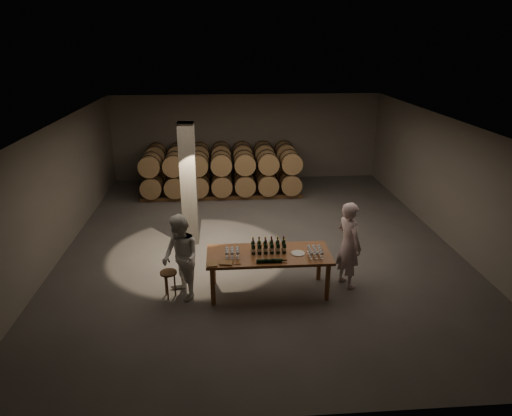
{
  "coord_description": "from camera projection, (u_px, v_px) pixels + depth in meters",
  "views": [
    {
      "loc": [
        -0.92,
        -11.06,
        5.15
      ],
      "look_at": [
        -0.1,
        -0.3,
        1.1
      ],
      "focal_mm": 32.0,
      "sensor_mm": 36.0,
      "label": 1
    }
  ],
  "objects": [
    {
      "name": "person_man",
      "position": [
        349.0,
        245.0,
        9.79
      ],
      "size": [
        0.7,
        0.83,
        1.94
      ],
      "primitive_type": "imported",
      "rotation": [
        0.0,
        0.0,
        1.98
      ],
      "color": "silver",
      "rests_on": "ground"
    },
    {
      "name": "bottle_cluster",
      "position": [
        269.0,
        247.0,
        9.57
      ],
      "size": [
        0.73,
        0.23,
        0.33
      ],
      "color": "black",
      "rests_on": "tasting_table"
    },
    {
      "name": "glass_cluster_right",
      "position": [
        315.0,
        250.0,
        9.44
      ],
      "size": [
        0.3,
        0.41,
        0.16
      ],
      "color": "silver",
      "rests_on": "tasting_table"
    },
    {
      "name": "barrel_stack_front",
      "position": [
        222.0,
        174.0,
        15.39
      ],
      "size": [
        5.48,
        0.95,
        1.57
      ],
      "color": "#57361D",
      "rests_on": "ground"
    },
    {
      "name": "pen",
      "position": [
        238.0,
        264.0,
        9.08
      ],
      "size": [
        0.15,
        0.03,
        0.01
      ],
      "primitive_type": "cylinder",
      "rotation": [
        0.0,
        1.57,
        0.15
      ],
      "color": "black",
      "rests_on": "tasting_table"
    },
    {
      "name": "room",
      "position": [
        189.0,
        185.0,
        11.7
      ],
      "size": [
        12.0,
        12.0,
        12.0
      ],
      "color": "#4F4C4A",
      "rests_on": "ground"
    },
    {
      "name": "tasting_table",
      "position": [
        269.0,
        258.0,
        9.58
      ],
      "size": [
        2.6,
        1.1,
        0.9
      ],
      "color": "brown",
      "rests_on": "ground"
    },
    {
      "name": "plate",
      "position": [
        298.0,
        253.0,
        9.54
      ],
      "size": [
        0.29,
        0.29,
        0.02
      ],
      "primitive_type": "cylinder",
      "color": "silver",
      "rests_on": "tasting_table"
    },
    {
      "name": "notebook_near",
      "position": [
        226.0,
        263.0,
        9.13
      ],
      "size": [
        0.29,
        0.24,
        0.03
      ],
      "primitive_type": "cube",
      "rotation": [
        0.0,
        0.0,
        -0.16
      ],
      "color": "brown",
      "rests_on": "tasting_table"
    },
    {
      "name": "stool",
      "position": [
        169.0,
        276.0,
        9.49
      ],
      "size": [
        0.35,
        0.35,
        0.59
      ],
      "rotation": [
        0.0,
        0.0,
        -0.23
      ],
      "color": "#57361D",
      "rests_on": "ground"
    },
    {
      "name": "barrel_stack_back",
      "position": [
        221.0,
        163.0,
        16.7
      ],
      "size": [
        5.48,
        0.95,
        1.57
      ],
      "color": "#57361D",
      "rests_on": "ground"
    },
    {
      "name": "person_woman",
      "position": [
        181.0,
        258.0,
        9.33
      ],
      "size": [
        1.04,
        1.11,
        1.83
      ],
      "primitive_type": "imported",
      "rotation": [
        0.0,
        0.0,
        -1.06
      ],
      "color": "silver",
      "rests_on": "ground"
    },
    {
      "name": "lying_bottles",
      "position": [
        270.0,
        261.0,
        9.15
      ],
      "size": [
        0.62,
        0.08,
        0.08
      ],
      "color": "black",
      "rests_on": "tasting_table"
    },
    {
      "name": "glass_cluster_left",
      "position": [
        232.0,
        251.0,
        9.38
      ],
      "size": [
        0.3,
        0.3,
        0.17
      ],
      "color": "silver",
      "rests_on": "tasting_table"
    },
    {
      "name": "notebook_corner",
      "position": [
        212.0,
        264.0,
        9.09
      ],
      "size": [
        0.22,
        0.27,
        0.02
      ],
      "primitive_type": "cube",
      "rotation": [
        0.0,
        0.0,
        0.07
      ],
      "color": "brown",
      "rests_on": "tasting_table"
    }
  ]
}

